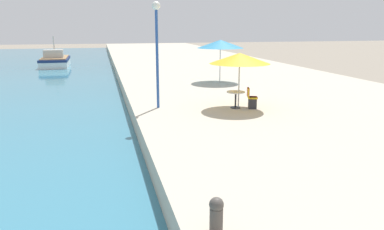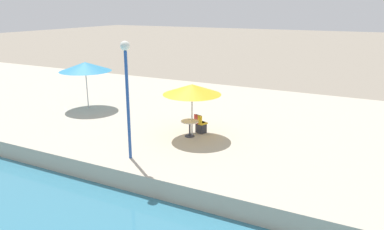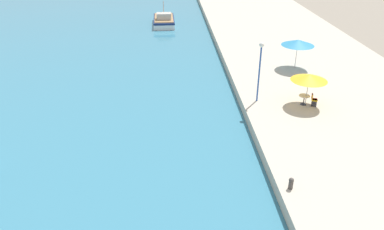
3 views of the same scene
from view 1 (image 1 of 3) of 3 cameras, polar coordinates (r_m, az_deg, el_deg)
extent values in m
cube|color=#BCB29E|center=(33.56, 2.44, 6.70)|extent=(16.00, 90.00, 0.79)
cube|color=white|center=(43.30, -20.11, 7.57)|extent=(2.85, 6.12, 0.91)
cube|color=navy|center=(43.27, -20.15, 8.01)|extent=(2.90, 6.18, 0.25)
cube|color=#99754C|center=(43.26, -20.16, 8.24)|extent=(2.62, 5.63, 0.10)
cube|color=#B7B2A8|center=(42.17, -20.35, 8.74)|extent=(1.95, 1.37, 0.82)
cylinder|color=#B7B2A8|center=(43.18, -20.29, 9.75)|extent=(0.12, 0.12, 2.19)
cylinder|color=#B7B7B7|center=(16.52, 7.16, 4.63)|extent=(0.06, 0.06, 2.12)
cone|color=yellow|center=(16.39, 7.28, 8.57)|extent=(2.63, 2.63, 0.46)
cylinder|color=#B7B7B7|center=(24.28, 4.30, 7.76)|extent=(0.06, 0.06, 2.32)
cone|color=teal|center=(24.19, 4.35, 10.75)|extent=(2.96, 2.96, 0.52)
cylinder|color=#333338|center=(16.72, 6.62, 1.14)|extent=(0.44, 0.44, 0.04)
cylinder|color=#333338|center=(16.66, 6.65, 2.25)|extent=(0.08, 0.08, 0.70)
cylinder|color=beige|center=(16.59, 6.68, 3.50)|extent=(0.80, 0.80, 0.04)
cube|color=#2D2D33|center=(16.69, 9.21, 1.75)|extent=(0.44, 0.44, 0.45)
cube|color=gold|center=(16.64, 9.25, 2.61)|extent=(0.52, 0.52, 0.06)
cube|color=gold|center=(16.59, 8.58, 3.41)|extent=(0.20, 0.39, 0.40)
cube|color=#2D2D33|center=(16.78, 9.19, 1.81)|extent=(0.41, 0.41, 0.45)
cube|color=red|center=(16.73, 9.22, 2.67)|extent=(0.49, 0.49, 0.06)
cube|color=red|center=(16.66, 8.57, 3.45)|extent=(0.16, 0.40, 0.40)
cylinder|color=#4C4742|center=(6.89, 3.71, -15.66)|extent=(0.24, 0.24, 0.45)
sphere|color=#4C4742|center=(6.75, 3.75, -13.45)|extent=(0.26, 0.26, 0.26)
cylinder|color=#28519E|center=(16.45, -5.32, 8.30)|extent=(0.12, 0.12, 4.20)
sphere|color=white|center=(16.41, -5.50, 16.26)|extent=(0.36, 0.36, 0.36)
camera|label=2|loc=(11.82, -64.75, 16.75)|focal=35.00mm
camera|label=3|loc=(13.32, -170.79, 27.41)|focal=35.00mm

